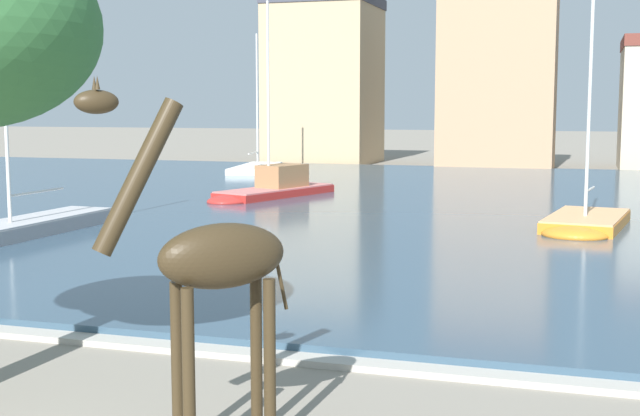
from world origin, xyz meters
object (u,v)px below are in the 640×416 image
at_px(sailboat_red, 270,190).
at_px(sailboat_white, 258,169).
at_px(giraffe_statue, 212,264).
at_px(sailboat_grey, 6,234).
at_px(sailboat_orange, 584,225).

distance_m(sailboat_red, sailboat_white, 16.44).
height_order(giraffe_statue, sailboat_red, sailboat_red).
relative_size(giraffe_statue, sailboat_grey, 0.52).
bearing_deg(sailboat_grey, sailboat_red, 76.27).
height_order(sailboat_orange, sailboat_white, sailboat_white).
bearing_deg(sailboat_grey, giraffe_statue, -44.62).
bearing_deg(giraffe_statue, sailboat_orange, 77.63).
height_order(sailboat_grey, sailboat_white, sailboat_grey).
height_order(sailboat_orange, sailboat_red, sailboat_red).
bearing_deg(sailboat_orange, sailboat_white, 133.37).
xyz_separation_m(sailboat_red, sailboat_white, (-6.51, 15.10, -0.20)).
distance_m(sailboat_orange, sailboat_red, 15.47).
bearing_deg(sailboat_red, giraffe_statue, -70.82).
xyz_separation_m(sailboat_grey, sailboat_orange, (17.51, 7.80, -0.04)).
height_order(giraffe_statue, sailboat_white, sailboat_white).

